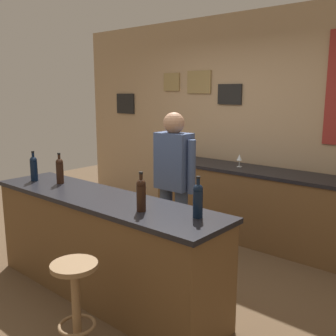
{
  "coord_description": "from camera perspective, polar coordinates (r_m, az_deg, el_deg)",
  "views": [
    {
      "loc": [
        2.57,
        -2.48,
        1.82
      ],
      "look_at": [
        0.05,
        0.45,
        1.05
      ],
      "focal_mm": 41.49,
      "sensor_mm": 36.0,
      "label": 1
    }
  ],
  "objects": [
    {
      "name": "wine_bottle_b",
      "position": [
        3.97,
        -15.62,
        -0.26
      ],
      "size": [
        0.07,
        0.07,
        0.31
      ],
      "color": "black",
      "rests_on": "bar_counter"
    },
    {
      "name": "ground_plane",
      "position": [
        4.01,
        -4.9,
        -15.78
      ],
      "size": [
        10.0,
        10.0,
        0.0
      ],
      "primitive_type": "plane",
      "color": "brown"
    },
    {
      "name": "wine_bottle_d",
      "position": [
        2.8,
        4.42,
        -4.61
      ],
      "size": [
        0.07,
        0.07,
        0.31
      ],
      "color": "black",
      "rests_on": "bar_counter"
    },
    {
      "name": "side_counter",
      "position": [
        4.86,
        12.51,
        -5.36
      ],
      "size": [
        2.73,
        0.56,
        0.9
      ],
      "color": "brown",
      "rests_on": "ground_plane"
    },
    {
      "name": "wine_glass_b",
      "position": [
        4.86,
        10.44,
        1.47
      ],
      "size": [
        0.07,
        0.07,
        0.16
      ],
      "color": "silver",
      "rests_on": "side_counter"
    },
    {
      "name": "bar_stool",
      "position": [
        2.86,
        -13.43,
        -17.48
      ],
      "size": [
        0.32,
        0.32,
        0.68
      ],
      "color": "olive",
      "rests_on": "ground_plane"
    },
    {
      "name": "back_wall",
      "position": [
        5.2,
        11.3,
        6.56
      ],
      "size": [
        6.0,
        0.09,
        2.8
      ],
      "color": "tan",
      "rests_on": "ground_plane"
    },
    {
      "name": "bar_counter",
      "position": [
        3.58,
        -9.69,
        -11.24
      ],
      "size": [
        2.48,
        0.6,
        0.92
      ],
      "color": "brown",
      "rests_on": "ground_plane"
    },
    {
      "name": "wine_glass_a",
      "position": [
        5.45,
        1.68,
        2.71
      ],
      "size": [
        0.07,
        0.07,
        0.16
      ],
      "color": "silver",
      "rests_on": "side_counter"
    },
    {
      "name": "wine_bottle_c",
      "position": [
        2.95,
        -3.97,
        -3.79
      ],
      "size": [
        0.07,
        0.07,
        0.31
      ],
      "color": "black",
      "rests_on": "bar_counter"
    },
    {
      "name": "bartender",
      "position": [
        3.86,
        0.84,
        -1.96
      ],
      "size": [
        0.52,
        0.21,
        1.62
      ],
      "color": "#384766",
      "rests_on": "ground_plane"
    },
    {
      "name": "wine_bottle_a",
      "position": [
        4.17,
        -19.11,
        0.06
      ],
      "size": [
        0.07,
        0.07,
        0.31
      ],
      "color": "black",
      "rests_on": "bar_counter"
    }
  ]
}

